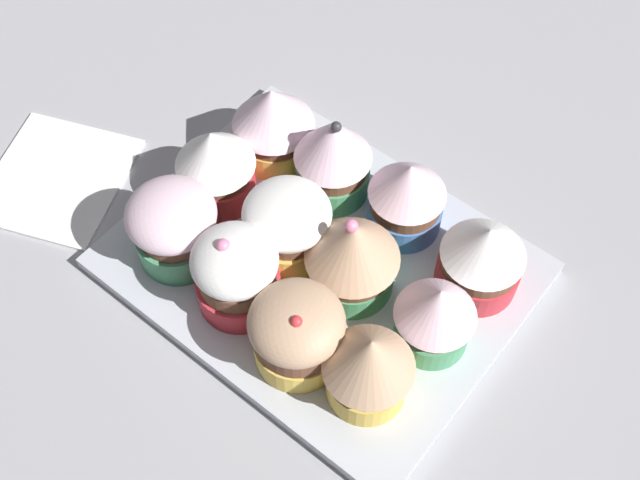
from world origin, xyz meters
TOP-DOWN VIEW (x-y plane):
  - ground_plane at (0.00, 0.00)cm, footprint 180.00×180.00cm
  - baking_tray at (0.00, 0.00)cm, footprint 28.68×22.47cm
  - cupcake_0 at (-9.89, -5.75)cm, footprint 6.04×6.04cm
  - cupcake_1 at (-2.79, -6.66)cm, footprint 5.78×5.78cm
  - cupcake_2 at (3.45, -5.88)cm, footprint 5.94×5.94cm
  - cupcake_3 at (9.30, -5.84)cm, footprint 6.47×6.47cm
  - cupcake_4 at (-9.88, 0.09)cm, footprint 5.66×5.66cm
  - cupcake_5 at (-2.87, 0.09)cm, footprint 6.74×6.74cm
  - cupcake_6 at (2.46, 0.64)cm, footprint 6.40×6.40cm
  - cupcake_7 at (9.98, -0.35)cm, footprint 6.08×6.08cm
  - cupcake_8 at (-8.71, 5.91)cm, footprint 6.12×6.12cm
  - cupcake_9 at (-3.46, 6.77)cm, footprint 6.46×6.46cm
  - cupcake_10 at (2.61, 5.95)cm, footprint 6.04×6.04cm
  - cupcake_11 at (8.71, 5.83)cm, footprint 6.53×6.53cm
  - napkin at (21.95, 6.66)cm, footprint 13.91×14.41cm

SIDE VIEW (x-z plane):
  - ground_plane at x=0.00cm, z-range -3.00..0.00cm
  - napkin at x=21.95cm, z-range 0.00..0.60cm
  - baking_tray at x=0.00cm, z-range 0.00..1.20cm
  - cupcake_9 at x=-3.46cm, z-range 1.18..7.92cm
  - cupcake_6 at x=2.46cm, z-range 1.39..7.76cm
  - cupcake_4 at x=-9.88cm, z-range 1.34..7.89cm
  - cupcake_0 at x=-9.89cm, z-range 1.21..8.03cm
  - cupcake_11 at x=8.71cm, z-range 1.34..7.99cm
  - cupcake_10 at x=2.61cm, z-range 1.08..8.36cm
  - cupcake_1 at x=-2.79cm, z-range 1.24..8.28cm
  - cupcake_7 at x=9.98cm, z-range 1.33..8.62cm
  - cupcake_3 at x=9.30cm, z-range 1.40..8.62cm
  - cupcake_8 at x=-8.71cm, z-range 1.42..8.70cm
  - cupcake_5 at x=-2.87cm, z-range 1.22..8.97cm
  - cupcake_2 at x=3.45cm, z-range 1.16..9.35cm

